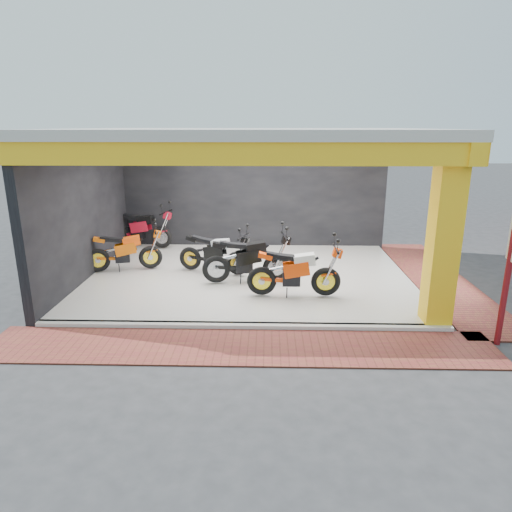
{
  "coord_description": "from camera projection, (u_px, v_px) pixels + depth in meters",
  "views": [
    {
      "loc": [
        0.48,
        -9.08,
        3.76
      ],
      "look_at": [
        0.21,
        0.93,
        0.9
      ],
      "focal_mm": 32.0,
      "sensor_mm": 36.0,
      "label": 1
    }
  ],
  "objects": [
    {
      "name": "back_wall",
      "position": [
        253.0,
        193.0,
        14.19
      ],
      "size": [
        8.2,
        0.2,
        3.5
      ],
      "primitive_type": "cube",
      "color": "black",
      "rests_on": "ground"
    },
    {
      "name": "moto_row_b",
      "position": [
        276.0,
        254.0,
        10.97
      ],
      "size": [
        2.34,
        1.13,
        1.37
      ],
      "primitive_type": null,
      "rotation": [
        0.0,
        0.0,
        0.14
      ],
      "color": "black",
      "rests_on": "showroom_floor"
    },
    {
      "name": "showroom_floor",
      "position": [
        249.0,
        276.0,
        11.68
      ],
      "size": [
        8.0,
        6.0,
        0.1
      ],
      "primitive_type": "cube",
      "color": "white",
      "rests_on": "ground"
    },
    {
      "name": "header_beam_right",
      "position": [
        419.0,
        146.0,
        10.69
      ],
      "size": [
        0.3,
        6.4,
        0.4
      ],
      "primitive_type": "cube",
      "color": "yellow",
      "rests_on": "corner_column"
    },
    {
      "name": "paver_right",
      "position": [
        438.0,
        279.0,
        11.57
      ],
      "size": [
        1.4,
        7.0,
        0.03
      ],
      "primitive_type": "cube",
      "color": "brown",
      "rests_on": "ground"
    },
    {
      "name": "header_beam_front",
      "position": [
        241.0,
        154.0,
        7.91
      ],
      "size": [
        8.4,
        0.3,
        0.4
      ],
      "primitive_type": "cube",
      "color": "yellow",
      "rests_on": "corner_column"
    },
    {
      "name": "moto_row_c",
      "position": [
        150.0,
        246.0,
        11.94
      ],
      "size": [
        2.16,
        1.23,
        1.25
      ],
      "primitive_type": null,
      "rotation": [
        0.0,
        0.0,
        0.24
      ],
      "color": "#DB5B09",
      "rests_on": "showroom_floor"
    },
    {
      "name": "left_wall",
      "position": [
        84.0,
        210.0,
        11.32
      ],
      "size": [
        0.2,
        6.2,
        3.5
      ],
      "primitive_type": "cube",
      "color": "black",
      "rests_on": "ground"
    },
    {
      "name": "moto_hero",
      "position": [
        326.0,
        268.0,
        9.98
      ],
      "size": [
        2.19,
        0.82,
        1.34
      ],
      "primitive_type": null,
      "rotation": [
        0.0,
        0.0,
        -0.0
      ],
      "color": "#F6440A",
      "rests_on": "showroom_floor"
    },
    {
      "name": "paver_front",
      "position": [
        240.0,
        347.0,
        8.04
      ],
      "size": [
        9.0,
        1.4,
        0.03
      ],
      "primitive_type": "cube",
      "color": "brown",
      "rests_on": "ground"
    },
    {
      "name": "corner_column",
      "position": [
        444.0,
        238.0,
        8.48
      ],
      "size": [
        0.5,
        0.5,
        3.5
      ],
      "primitive_type": "cube",
      "color": "yellow",
      "rests_on": "ground"
    },
    {
      "name": "moto_row_d",
      "position": [
        161.0,
        227.0,
        13.95
      ],
      "size": [
        2.39,
        1.3,
        1.39
      ],
      "primitive_type": null,
      "rotation": [
        0.0,
        0.0,
        -0.21
      ],
      "color": "red",
      "rests_on": "showroom_floor"
    },
    {
      "name": "moto_row_a",
      "position": [
        237.0,
        252.0,
        11.41
      ],
      "size": [
        2.17,
        1.33,
        1.25
      ],
      "primitive_type": null,
      "rotation": [
        0.0,
        0.0,
        -0.3
      ],
      "color": "black",
      "rests_on": "showroom_floor"
    },
    {
      "name": "signpost",
      "position": [
        509.0,
        268.0,
        7.77
      ],
      "size": [
        0.1,
        0.36,
        2.6
      ],
      "rotation": [
        0.0,
        0.0,
        -0.12
      ],
      "color": "maroon",
      "rests_on": "ground"
    },
    {
      "name": "showroom_ceiling",
      "position": [
        248.0,
        133.0,
        10.71
      ],
      "size": [
        8.4,
        6.4,
        0.2
      ],
      "primitive_type": "cube",
      "color": "beige",
      "rests_on": "corner_column"
    },
    {
      "name": "ground",
      "position": [
        245.0,
        308.0,
        9.77
      ],
      "size": [
        80.0,
        80.0,
        0.0
      ],
      "primitive_type": "plane",
      "color": "#2D2D30",
      "rests_on": "ground"
    },
    {
      "name": "floor_kerb",
      "position": [
        242.0,
        326.0,
        8.78
      ],
      "size": [
        8.0,
        0.2,
        0.1
      ],
      "primitive_type": "cube",
      "color": "white",
      "rests_on": "ground"
    }
  ]
}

